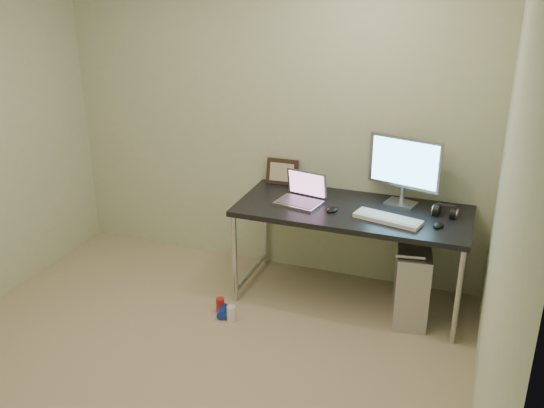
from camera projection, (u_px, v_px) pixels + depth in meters
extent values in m
plane|color=tan|center=(172.00, 384.00, 3.75)|extent=(3.50, 3.50, 0.00)
cube|color=beige|center=(270.00, 121.00, 4.80)|extent=(3.50, 0.02, 2.50)
cube|color=beige|center=(499.00, 245.00, 2.72)|extent=(0.02, 3.50, 2.50)
cube|color=black|center=(353.00, 211.00, 4.42)|extent=(1.69, 0.74, 0.04)
cylinder|color=silver|center=(235.00, 259.00, 4.53)|extent=(0.04, 0.04, 0.71)
cylinder|color=silver|center=(266.00, 225.00, 5.11)|extent=(0.04, 0.04, 0.71)
cylinder|color=silver|center=(458.00, 297.00, 4.02)|extent=(0.04, 0.04, 0.71)
cylinder|color=silver|center=(464.00, 255.00, 4.59)|extent=(0.04, 0.04, 0.71)
cylinder|color=silver|center=(251.00, 272.00, 4.92)|extent=(0.04, 0.66, 0.04)
cylinder|color=silver|center=(457.00, 308.00, 4.41)|extent=(0.04, 0.66, 0.04)
cube|color=#BCBCC2|center=(411.00, 281.00, 4.39)|extent=(0.31, 0.56, 0.55)
cylinder|color=#B1B0B8|center=(410.00, 257.00, 4.08)|extent=(0.20, 0.06, 0.03)
cylinder|color=#B1B0B8|center=(419.00, 231.00, 4.47)|extent=(0.20, 0.06, 0.03)
cylinder|color=black|center=(413.00, 243.00, 4.69)|extent=(0.01, 0.16, 0.69)
cylinder|color=black|center=(425.00, 248.00, 4.65)|extent=(0.02, 0.11, 0.71)
cylinder|color=red|center=(220.00, 305.00, 4.48)|extent=(0.08, 0.08, 0.12)
cylinder|color=white|center=(231.00, 314.00, 4.38)|extent=(0.09, 0.09, 0.12)
cylinder|color=#142FA7|center=(223.00, 312.00, 4.45)|extent=(0.11, 0.14, 0.07)
cube|color=#B1B0B8|center=(299.00, 203.00, 4.50)|extent=(0.36, 0.28, 0.02)
cube|color=slate|center=(299.00, 202.00, 4.49)|extent=(0.32, 0.24, 0.00)
cube|color=gray|center=(307.00, 184.00, 4.55)|extent=(0.33, 0.10, 0.21)
cube|color=#734766|center=(307.00, 184.00, 4.55)|extent=(0.29, 0.09, 0.18)
cube|color=#B1B0B8|center=(401.00, 203.00, 4.49)|extent=(0.25, 0.21, 0.02)
cylinder|color=#B1B0B8|center=(402.00, 194.00, 4.48)|extent=(0.04, 0.04, 0.12)
cube|color=#B1B0B8|center=(405.00, 162.00, 4.38)|extent=(0.54, 0.17, 0.38)
cube|color=#5DC5F8|center=(404.00, 163.00, 4.36)|extent=(0.48, 0.13, 0.33)
cube|color=white|center=(388.00, 219.00, 4.21)|extent=(0.49, 0.26, 0.03)
ellipsoid|color=black|center=(439.00, 224.00, 4.11)|extent=(0.09, 0.12, 0.04)
ellipsoid|color=black|center=(332.00, 209.00, 4.36)|extent=(0.10, 0.13, 0.04)
cylinder|color=black|center=(436.00, 211.00, 4.30)|extent=(0.05, 0.11, 0.10)
cylinder|color=black|center=(454.00, 213.00, 4.26)|extent=(0.05, 0.11, 0.10)
cube|color=black|center=(446.00, 205.00, 4.26)|extent=(0.13, 0.03, 0.01)
cube|color=black|center=(282.00, 172.00, 4.86)|extent=(0.26, 0.08, 0.21)
cylinder|color=silver|center=(317.00, 186.00, 4.72)|extent=(0.01, 0.01, 0.09)
cylinder|color=white|center=(318.00, 180.00, 4.69)|extent=(0.05, 0.04, 0.04)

